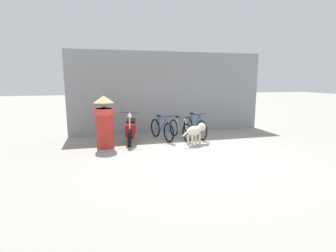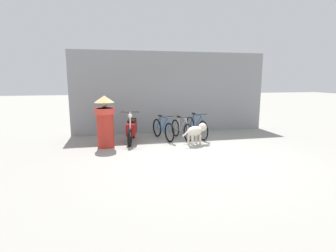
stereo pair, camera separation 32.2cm
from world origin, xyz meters
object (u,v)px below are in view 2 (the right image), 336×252
bicycle_0 (163,129)px  stray_dog (197,131)px  bicycle_2 (196,127)px  person_in_robes (105,120)px  bicycle_1 (181,130)px  motorcycle (132,129)px

bicycle_0 → stray_dog: (0.89, -0.96, 0.10)m
bicycle_0 → bicycle_2: size_ratio=0.94×
bicycle_0 → person_in_robes: (-1.91, -0.65, 0.48)m
bicycle_0 → person_in_robes: person_in_robes is taller
bicycle_0 → bicycle_1: bicycle_0 is taller
bicycle_0 → person_in_robes: bearing=-86.3°
bicycle_1 → stray_dog: bearing=3.9°
bicycle_0 → bicycle_1: 0.64m
bicycle_1 → bicycle_2: 0.59m
stray_dog → bicycle_1: bearing=79.5°
bicycle_2 → person_in_robes: bearing=-86.0°
stray_dog → person_in_robes: bearing=147.3°
bicycle_2 → bicycle_0: bearing=-96.5°
bicycle_0 → bicycle_1: size_ratio=1.01×
bicycle_1 → person_in_robes: (-2.55, -0.57, 0.49)m
bicycle_0 → bicycle_2: (1.22, 0.04, 0.02)m
bicycle_1 → bicycle_0: bearing=-109.4°
bicycle_2 → motorcycle: (-2.30, -0.21, 0.06)m
stray_dog → bicycle_0: bearing=106.4°
stray_dog → person_in_robes: person_in_robes is taller
bicycle_1 → bicycle_2: (0.58, 0.13, 0.03)m
person_in_robes → motorcycle: bearing=174.6°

